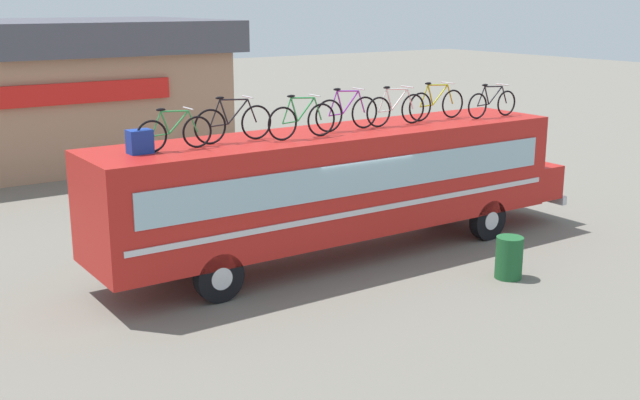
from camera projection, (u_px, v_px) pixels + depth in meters
name	position (u px, v px, depth m)	size (l,w,h in m)	color
ground_plane	(336.00, 256.00, 18.73)	(120.00, 120.00, 0.00)	slate
bus	(343.00, 182.00, 18.39)	(12.72, 2.40, 2.99)	red
luggage_bag_1	(140.00, 142.00, 15.34)	(0.46, 0.34, 0.46)	#193899
rooftop_bicycle_1	(174.00, 132.00, 15.64)	(1.62, 0.44, 0.86)	black
rooftop_bicycle_2	(233.00, 123.00, 16.57)	(1.83, 0.44, 0.98)	black
rooftop_bicycle_3	(302.00, 120.00, 16.99)	(1.72, 0.44, 0.96)	black
rooftop_bicycle_4	(347.00, 113.00, 18.06)	(1.75, 0.44, 0.98)	black
rooftop_bicycle_5	(396.00, 109.00, 18.78)	(1.77, 0.44, 0.95)	black
rooftop_bicycle_6	(436.00, 104.00, 19.69)	(1.80, 0.44, 0.95)	black
rooftop_bicycle_7	(492.00, 103.00, 20.09)	(1.69, 0.44, 0.87)	black
roadside_building	(21.00, 91.00, 29.15)	(14.42, 8.77, 5.17)	tan
trash_bin	(509.00, 258.00, 17.16)	(0.59, 0.59, 0.93)	#1E592D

